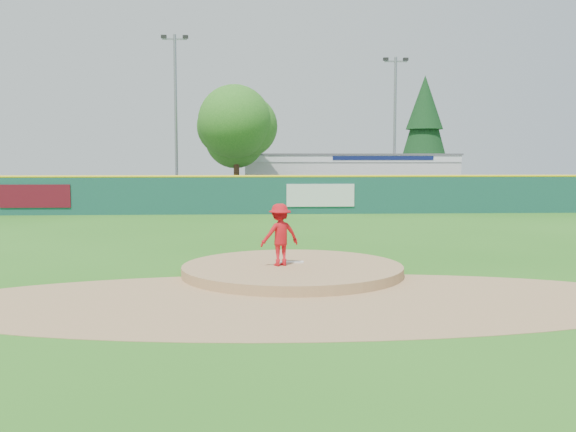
{
  "coord_description": "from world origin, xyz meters",
  "views": [
    {
      "loc": [
        -0.99,
        -15.82,
        2.86
      ],
      "look_at": [
        0.0,
        2.0,
        1.3
      ],
      "focal_mm": 40.0,
      "sensor_mm": 36.0,
      "label": 1
    }
  ],
  "objects": [
    {
      "name": "infield_dirt_arc",
      "position": [
        0.0,
        -3.0,
        0.01
      ],
      "size": [
        15.4,
        15.4,
        0.01
      ],
      "primitive_type": "cylinder",
      "color": "#9E774C",
      "rests_on": "ground"
    },
    {
      "name": "playground_slide",
      "position": [
        -15.19,
        21.56,
        0.83
      ],
      "size": [
        1.05,
        2.97,
        1.64
      ],
      "color": "blue",
      "rests_on": "ground"
    },
    {
      "name": "conifer_tree",
      "position": [
        13.0,
        36.0,
        5.54
      ],
      "size": [
        4.4,
        4.4,
        9.5
      ],
      "color": "#382314",
      "rests_on": "ground"
    },
    {
      "name": "ground",
      "position": [
        0.0,
        0.0,
        0.0
      ],
      "size": [
        120.0,
        120.0,
        0.0
      ],
      "primitive_type": "plane",
      "color": "#286B19",
      "rests_on": "ground"
    },
    {
      "name": "light_pole_right",
      "position": [
        9.0,
        29.0,
        5.54
      ],
      "size": [
        1.75,
        0.25,
        10.0
      ],
      "color": "gray",
      "rests_on": "ground"
    },
    {
      "name": "deciduous_tree",
      "position": [
        -2.0,
        25.0,
        4.55
      ],
      "size": [
        5.6,
        5.6,
        7.36
      ],
      "color": "#382314",
      "rests_on": "ground"
    },
    {
      "name": "van",
      "position": [
        1.18,
        24.32,
        0.67
      ],
      "size": [
        4.69,
        2.23,
        1.29
      ],
      "primitive_type": "imported",
      "rotation": [
        0.0,
        0.0,
        1.59
      ],
      "color": "white",
      "rests_on": "parking_lot"
    },
    {
      "name": "pool_building_grp",
      "position": [
        6.0,
        31.99,
        1.66
      ],
      "size": [
        15.2,
        8.2,
        3.31
      ],
      "color": "silver",
      "rests_on": "ground"
    },
    {
      "name": "parking_lot",
      "position": [
        0.0,
        27.0,
        0.01
      ],
      "size": [
        44.0,
        16.0,
        0.02
      ],
      "primitive_type": "cube",
      "color": "#38383A",
      "rests_on": "ground"
    },
    {
      "name": "pitcher",
      "position": [
        -0.32,
        -0.09,
        1.02
      ],
      "size": [
        1.14,
        0.91,
        1.54
      ],
      "primitive_type": "imported",
      "rotation": [
        0.0,
        0.0,
        3.53
      ],
      "color": "red",
      "rests_on": "pitchers_mound"
    },
    {
      "name": "light_pole_left",
      "position": [
        -6.0,
        27.0,
        6.05
      ],
      "size": [
        1.75,
        0.25,
        11.0
      ],
      "color": "gray",
      "rests_on": "ground"
    },
    {
      "name": "outfield_fence",
      "position": [
        0.0,
        18.0,
        1.09
      ],
      "size": [
        40.0,
        0.14,
        2.07
      ],
      "color": "#16483E",
      "rests_on": "ground"
    },
    {
      "name": "pitchers_mound",
      "position": [
        0.0,
        0.0,
        0.0
      ],
      "size": [
        5.5,
        5.5,
        0.5
      ],
      "primitive_type": "cylinder",
      "color": "#9E774C",
      "rests_on": "ground"
    },
    {
      "name": "pitching_rubber",
      "position": [
        0.0,
        0.3,
        0.27
      ],
      "size": [
        0.6,
        0.15,
        0.04
      ],
      "primitive_type": "cube",
      "color": "white",
      "rests_on": "pitchers_mound"
    },
    {
      "name": "fence_banners",
      "position": [
        -4.81,
        17.92,
        1.0
      ],
      "size": [
        18.43,
        0.04,
        1.2
      ],
      "color": "#5E0D1A",
      "rests_on": "ground"
    }
  ]
}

